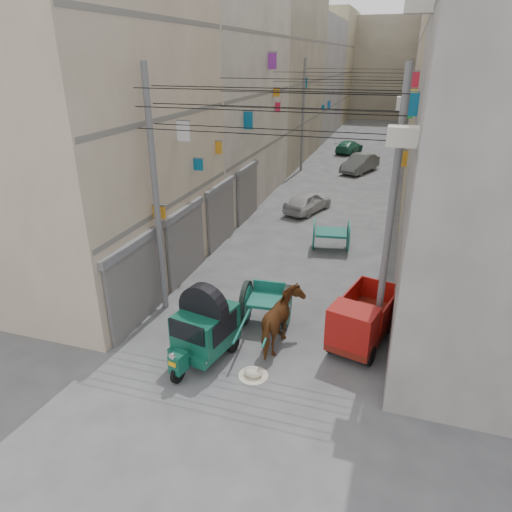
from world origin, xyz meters
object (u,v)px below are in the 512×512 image
at_px(mini_truck, 360,325).
at_px(second_cart, 331,234).
at_px(distant_car_white, 308,201).
at_px(tonga_cart, 266,304).
at_px(feed_sack, 253,372).
at_px(distant_car_green, 349,147).
at_px(auto_rickshaw, 204,326).
at_px(horse, 282,321).
at_px(distant_car_grey, 360,163).

distance_m(mini_truck, second_cart, 7.62).
distance_m(mini_truck, distant_car_white, 13.18).
height_order(tonga_cart, mini_truck, mini_truck).
xyz_separation_m(second_cart, feed_sack, (-0.58, -9.60, -0.63)).
distance_m(feed_sack, distant_car_white, 14.85).
height_order(distant_car_white, distant_car_green, distant_car_white).
bearing_deg(second_cart, distant_car_white, 103.42).
height_order(tonga_cart, second_cart, tonga_cart).
relative_size(second_cart, feed_sack, 3.50).
xyz_separation_m(auto_rickshaw, horse, (1.97, 1.19, -0.18)).
bearing_deg(tonga_cart, auto_rickshaw, -122.18).
bearing_deg(horse, second_cart, -89.12).
distance_m(horse, distant_car_green, 31.29).
bearing_deg(tonga_cart, distant_car_grey, 83.63).
height_order(feed_sack, distant_car_green, distant_car_green).
bearing_deg(distant_car_white, horse, 117.73).
distance_m(second_cart, horse, 8.00).
relative_size(horse, distant_car_white, 0.59).
bearing_deg(tonga_cart, second_cart, 77.10).
height_order(feed_sack, horse, horse).
bearing_deg(feed_sack, second_cart, 86.52).
bearing_deg(auto_rickshaw, horse, 42.60).
relative_size(feed_sack, distant_car_grey, 0.13).
relative_size(mini_truck, distant_car_grey, 0.79).
height_order(mini_truck, distant_car_green, mini_truck).
bearing_deg(feed_sack, tonga_cart, 99.05).
bearing_deg(feed_sack, distant_car_green, 92.54).
distance_m(auto_rickshaw, horse, 2.31).
height_order(tonga_cart, horse, horse).
relative_size(mini_truck, second_cart, 1.77).
bearing_deg(mini_truck, second_cart, 119.59).
height_order(auto_rickshaw, distant_car_grey, auto_rickshaw).
xyz_separation_m(horse, distant_car_green, (-1.83, 31.23, -0.32)).
distance_m(distant_car_white, distant_car_green, 18.08).
bearing_deg(feed_sack, auto_rickshaw, 165.28).
bearing_deg(second_cart, horse, -100.50).
xyz_separation_m(second_cart, distant_car_green, (-2.04, 23.24, -0.20)).
bearing_deg(second_cart, tonga_cart, -107.27).
xyz_separation_m(auto_rickshaw, tonga_cart, (1.17, 2.25, -0.30)).
xyz_separation_m(tonga_cart, feed_sack, (0.43, -2.67, -0.62)).
bearing_deg(distant_car_white, feed_sack, 115.41).
height_order(auto_rickshaw, tonga_cart, auto_rickshaw).
bearing_deg(distant_car_grey, second_cart, -68.91).
distance_m(tonga_cart, distant_car_grey, 22.78).
relative_size(second_cart, distant_car_grey, 0.45).
height_order(horse, distant_car_white, horse).
height_order(horse, distant_car_green, horse).
relative_size(tonga_cart, second_cart, 1.82).
bearing_deg(auto_rickshaw, distant_car_green, 101.26).
xyz_separation_m(mini_truck, distant_car_white, (-4.15, 12.51, -0.20)).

